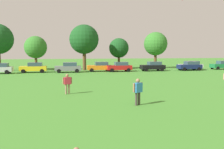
% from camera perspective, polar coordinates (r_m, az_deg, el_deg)
% --- Properties ---
extents(ground_plane, '(160.00, 160.00, 0.00)m').
position_cam_1_polar(ground_plane, '(31.80, -7.93, -0.86)').
color(ground_plane, '#42842D').
extents(adult_bystander, '(0.76, 0.56, 1.78)m').
position_cam_1_polar(adult_bystander, '(15.76, 6.20, -3.57)').
color(adult_bystander, '#3F3833').
rests_on(adult_bystander, ground).
extents(bystander_midfield, '(0.78, 0.45, 1.70)m').
position_cam_1_polar(bystander_midfield, '(20.05, -10.66, -1.80)').
color(bystander_midfield, '#8C7259').
rests_on(bystander_midfield, ground).
extents(parked_car_yellow_1, '(4.30, 2.02, 1.68)m').
position_cam_1_polar(parked_car_yellow_1, '(41.63, -18.25, 1.61)').
color(parked_car_yellow_1, yellow).
rests_on(parked_car_yellow_1, ground).
extents(parked_car_gray_2, '(4.30, 2.02, 1.68)m').
position_cam_1_polar(parked_car_gray_2, '(40.52, -10.42, 1.70)').
color(parked_car_gray_2, slate).
rests_on(parked_car_gray_2, ground).
extents(parked_car_orange_3, '(4.30, 2.02, 1.68)m').
position_cam_1_polar(parked_car_orange_3, '(41.89, -2.91, 1.91)').
color(parked_car_orange_3, orange).
rests_on(parked_car_orange_3, ground).
extents(parked_car_red_4, '(4.30, 2.02, 1.68)m').
position_cam_1_polar(parked_car_red_4, '(41.62, 1.84, 1.89)').
color(parked_car_red_4, red).
rests_on(parked_car_red_4, ground).
extents(parked_car_black_5, '(4.30, 2.02, 1.68)m').
position_cam_1_polar(parked_car_black_5, '(43.50, 9.80, 1.98)').
color(parked_car_black_5, black).
rests_on(parked_car_black_5, ground).
extents(parked_car_navy_6, '(4.30, 2.02, 1.68)m').
position_cam_1_polar(parked_car_navy_6, '(46.34, 18.14, 2.00)').
color(parked_car_navy_6, '#141E4C').
rests_on(parked_car_navy_6, ground).
extents(parked_car_white_7, '(4.30, 2.02, 1.68)m').
position_cam_1_polar(parked_car_white_7, '(47.95, 18.42, 2.10)').
color(parked_car_white_7, white).
rests_on(parked_car_white_7, ground).
extents(parked_car_green_8, '(4.30, 2.02, 1.68)m').
position_cam_1_polar(parked_car_green_8, '(51.55, 24.92, 2.09)').
color(parked_car_green_8, '#196B38').
rests_on(parked_car_green_8, ground).
extents(tree_left, '(4.04, 4.04, 6.30)m').
position_cam_1_polar(tree_left, '(45.46, -17.85, 6.22)').
color(tree_left, brown).
rests_on(tree_left, ground).
extents(tree_center, '(5.44, 5.44, 8.47)m').
position_cam_1_polar(tree_center, '(44.81, -6.70, 8.35)').
color(tree_center, brown).
rests_on(tree_center, ground).
extents(tree_right, '(3.97, 3.97, 6.19)m').
position_cam_1_polar(tree_right, '(48.38, 1.66, 6.35)').
color(tree_right, brown).
rests_on(tree_right, ground).
extents(tree_far_right, '(4.79, 4.79, 7.47)m').
position_cam_1_polar(tree_far_right, '(49.96, 10.41, 7.23)').
color(tree_far_right, brown).
rests_on(tree_far_right, ground).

